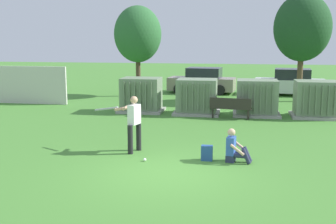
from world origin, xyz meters
The scene contains 15 objects.
ground_plane centered at (0.00, 0.00, 0.00)m, with size 96.00×96.00×0.00m, color #478433.
fence_panel centered at (-9.51, 10.50, 1.00)m, with size 4.80×0.12×2.00m, color beige.
transformer_west centered at (-2.73, 9.02, 0.79)m, with size 2.10×1.70×1.62m.
transformer_mid_west centered at (-0.06, 8.85, 0.79)m, with size 2.10×1.70×1.62m.
transformer_mid_east centered at (2.66, 8.93, 0.79)m, with size 2.10×1.70×1.62m.
transformer_east centered at (5.22, 8.88, 0.79)m, with size 2.10×1.70×1.62m.
park_bench centered at (1.51, 7.92, 0.54)m, with size 1.84×0.64×0.92m.
batter centered at (-1.35, 1.92, 0.98)m, with size 1.59×0.81×1.74m.
sports_ball centered at (-0.78, 0.98, 0.04)m, with size 0.09×0.09×0.09m, color white.
seated_spectator centered at (1.75, 1.35, 0.38)m, with size 0.77×0.61×0.96m.
backpack centered at (0.97, 1.37, 0.21)m, with size 0.33×0.27×0.44m.
tree_left centered at (-4.16, 14.41, 3.69)m, with size 2.81×2.81×5.38m.
tree_center_left centered at (5.15, 13.68, 4.01)m, with size 3.06×3.06×5.85m.
parked_car_leftmost centered at (-0.45, 16.50, 0.75)m, with size 4.36×2.27×1.62m.
parked_car_left_of_center centered at (4.98, 16.35, 0.75)m, with size 4.34×2.22×1.62m.
Camera 1 is at (1.78, -10.35, 3.47)m, focal length 45.02 mm.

